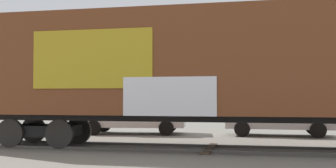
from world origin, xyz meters
name	(u,v)px	position (x,y,z in m)	size (l,w,h in m)	color
ground_plane	(160,149)	(0.00, 0.00, 0.00)	(260.00, 260.00, 0.00)	slate
track	(262,150)	(3.08, -0.10, 0.04)	(59.98, 5.27, 0.08)	#4C4742
freight_car	(207,66)	(1.46, 0.00, 2.57)	(16.84, 3.80, 4.45)	brown
hillside	(218,83)	(-0.07, 73.90, 4.72)	(141.26, 39.34, 14.30)	slate
parked_car_white	(133,115)	(-2.11, 5.35, 0.82)	(4.68, 2.21, 1.61)	silver
parked_car_silver	(277,116)	(4.13, 5.22, 0.84)	(4.46, 2.13, 1.63)	#B7BABF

